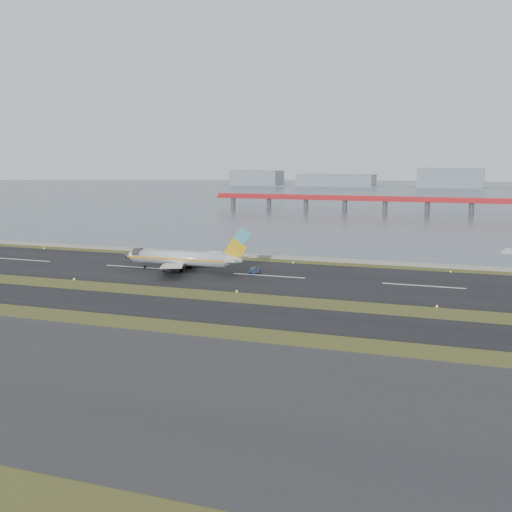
% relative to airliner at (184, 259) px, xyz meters
% --- Properties ---
extents(ground, '(1000.00, 1000.00, 0.00)m').
position_rel_airliner_xyz_m(ground, '(24.57, -29.62, -3.46)').
color(ground, '#394A1A').
rests_on(ground, ground).
extents(apron_strip, '(1000.00, 50.00, 0.10)m').
position_rel_airliner_xyz_m(apron_strip, '(24.57, -84.62, -3.41)').
color(apron_strip, '#2B2B2D').
rests_on(apron_strip, ground).
extents(taxiway_strip, '(1000.00, 18.00, 0.10)m').
position_rel_airliner_xyz_m(taxiway_strip, '(24.57, -41.62, -3.41)').
color(taxiway_strip, black).
rests_on(taxiway_strip, ground).
extents(runway_strip, '(1000.00, 45.00, 0.10)m').
position_rel_airliner_xyz_m(runway_strip, '(24.57, 0.38, -3.41)').
color(runway_strip, black).
rests_on(runway_strip, ground).
extents(seawall, '(1000.00, 2.50, 1.00)m').
position_rel_airliner_xyz_m(seawall, '(24.57, 30.38, -2.96)').
color(seawall, '#989892').
rests_on(seawall, ground).
extents(bay_water, '(1400.00, 800.00, 1.30)m').
position_rel_airliner_xyz_m(bay_water, '(24.57, 430.38, -3.46)').
color(bay_water, '#455362').
rests_on(bay_water, ground).
extents(red_pier, '(260.00, 5.00, 10.20)m').
position_rel_airliner_xyz_m(red_pier, '(44.57, 220.38, 3.82)').
color(red_pier, red).
rests_on(red_pier, ground).
extents(far_shoreline, '(1400.00, 80.00, 60.50)m').
position_rel_airliner_xyz_m(far_shoreline, '(38.19, 590.38, 2.61)').
color(far_shoreline, gray).
rests_on(far_shoreline, ground).
extents(airliner, '(38.52, 32.89, 12.80)m').
position_rel_airliner_xyz_m(airliner, '(0.00, 0.00, 0.00)').
color(airliner, silver).
rests_on(airliner, ground).
extents(pushback_tug, '(3.09, 2.13, 1.83)m').
position_rel_airliner_xyz_m(pushback_tug, '(20.04, 1.88, -2.57)').
color(pushback_tug, '#142038').
rests_on(pushback_tug, ground).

